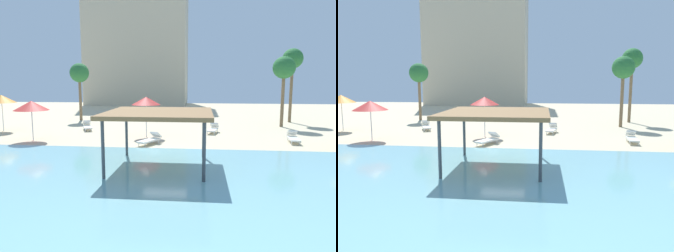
{
  "view_description": "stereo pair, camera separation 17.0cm",
  "coord_description": "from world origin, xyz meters",
  "views": [
    {
      "loc": [
        2.01,
        -16.65,
        3.99
      ],
      "look_at": [
        0.03,
        2.0,
        1.3
      ],
      "focal_mm": 33.78,
      "sensor_mm": 36.0,
      "label": 1
    },
    {
      "loc": [
        2.18,
        -16.63,
        3.99
      ],
      "look_at": [
        0.03,
        2.0,
        1.3
      ],
      "focal_mm": 33.78,
      "sensor_mm": 36.0,
      "label": 2
    }
  ],
  "objects": [
    {
      "name": "palm_tree_1",
      "position": [
        8.98,
        11.57,
        4.97
      ],
      "size": [
        1.9,
        1.9,
        6.06
      ],
      "color": "brown",
      "rests_on": "ground"
    },
    {
      "name": "shade_pavilion",
      "position": [
        0.12,
        -2.5,
        2.47
      ],
      "size": [
        4.76,
        4.76,
        2.62
      ],
      "color": "#42474C",
      "rests_on": "ground"
    },
    {
      "name": "hotel_block_0",
      "position": [
        -8.87,
        37.79,
        10.41
      ],
      "size": [
        16.54,
        9.75,
        20.82
      ],
      "primitive_type": "cube",
      "color": "beige",
      "rests_on": "ground"
    },
    {
      "name": "beach_umbrella_orange_3",
      "position": [
        -13.75,
        6.85,
        2.57
      ],
      "size": [
        2.21,
        2.21,
        2.87
      ],
      "color": "silver",
      "rests_on": "ground"
    },
    {
      "name": "palm_tree_0",
      "position": [
        10.54,
        14.86,
        5.88
      ],
      "size": [
        1.9,
        1.9,
        7.02
      ],
      "color": "brown",
      "rests_on": "ground"
    },
    {
      "name": "lounge_chair_4",
      "position": [
        -1.16,
        2.78,
        0.33
      ],
      "size": [
        1.4,
        1.96,
        0.74
      ],
      "rotation": [
        0.0,
        0.0,
        -2.05
      ],
      "color": "white",
      "rests_on": "ground"
    },
    {
      "name": "beach_umbrella_red_1",
      "position": [
        -1.9,
        5.49,
        2.58
      ],
      "size": [
        2.06,
        2.06,
        2.87
      ],
      "color": "silver",
      "rests_on": "ground"
    },
    {
      "name": "palm_tree_2",
      "position": [
        -10.14,
        14.12,
        4.65
      ],
      "size": [
        1.9,
        1.9,
        5.73
      ],
      "color": "brown",
      "rests_on": "ground"
    },
    {
      "name": "lounge_chair_0",
      "position": [
        8.02,
        4.39,
        0.33
      ],
      "size": [
        0.8,
        1.95,
        0.74
      ],
      "rotation": [
        0.0,
        0.0,
        -1.68
      ],
      "color": "white",
      "rests_on": "ground"
    },
    {
      "name": "lounge_chair_2",
      "position": [
        2.94,
        7.66,
        0.33
      ],
      "size": [
        0.97,
        1.98,
        0.74
      ],
      "rotation": [
        0.0,
        0.0,
        -1.78
      ],
      "color": "white",
      "rests_on": "ground"
    },
    {
      "name": "ground_plane",
      "position": [
        0.0,
        0.0,
        0.0
      ],
      "size": [
        80.0,
        80.0,
        0.0
      ],
      "primitive_type": "plane",
      "color": "beige"
    },
    {
      "name": "lagoon_water",
      "position": [
        0.0,
        -5.25,
        0.02
      ],
      "size": [
        44.0,
        13.5,
        0.04
      ],
      "primitive_type": "cube",
      "color": "#7AB7C1",
      "rests_on": "ground"
    },
    {
      "name": "beach_umbrella_red_2",
      "position": [
        -9.23,
        3.21,
        2.36
      ],
      "size": [
        2.29,
        2.29,
        2.67
      ],
      "color": "silver",
      "rests_on": "ground"
    },
    {
      "name": "lounge_chair_1",
      "position": [
        -7.23,
        8.02,
        0.33
      ],
      "size": [
        1.34,
        1.97,
        0.74
      ],
      "rotation": [
        0.0,
        0.0,
        -1.14
      ],
      "color": "white",
      "rests_on": "ground"
    }
  ]
}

